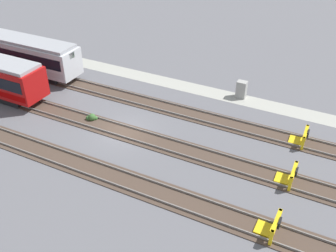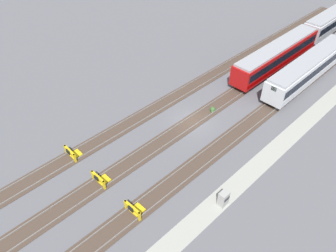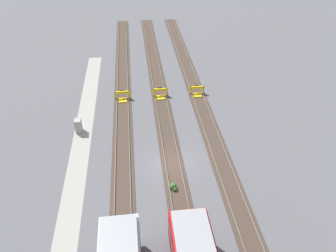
# 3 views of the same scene
# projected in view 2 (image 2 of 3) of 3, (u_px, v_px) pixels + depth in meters

# --- Properties ---
(ground_plane) EXTENTS (400.00, 400.00, 0.00)m
(ground_plane) POSITION_uv_depth(u_px,v_px,m) (193.00, 122.00, 38.99)
(ground_plane) COLOR #5B5B60
(service_walkway) EXTENTS (54.00, 2.00, 0.01)m
(service_walkway) POSITION_uv_depth(u_px,v_px,m) (260.00, 164.00, 33.90)
(service_walkway) COLOR #9E9E93
(service_walkway) RESTS_ON ground
(rail_track_nearest) EXTENTS (90.00, 2.23, 0.21)m
(rail_track_nearest) POSITION_uv_depth(u_px,v_px,m) (226.00, 142.00, 36.28)
(rail_track_nearest) COLOR #47382D
(rail_track_nearest) RESTS_ON ground
(rail_track_near_inner) EXTENTS (90.00, 2.24, 0.21)m
(rail_track_near_inner) POSITION_uv_depth(u_px,v_px,m) (193.00, 121.00, 38.96)
(rail_track_near_inner) COLOR #47382D
(rail_track_near_inner) RESTS_ON ground
(rail_track_middle) EXTENTS (90.00, 2.23, 0.21)m
(rail_track_middle) POSITION_uv_depth(u_px,v_px,m) (164.00, 103.00, 41.64)
(rail_track_middle) COLOR #47382D
(rail_track_middle) RESTS_ON ground
(subway_car_front_row_left_inner) EXTENTS (18.01, 2.88, 3.70)m
(subway_car_front_row_left_inner) POSITION_uv_depth(u_px,v_px,m) (276.00, 55.00, 46.88)
(subway_car_front_row_left_inner) COLOR #A80F0F
(subway_car_front_row_left_inner) RESTS_ON ground
(subway_car_front_row_centre) EXTENTS (18.02, 2.99, 3.70)m
(subway_car_front_row_centre) POSITION_uv_depth(u_px,v_px,m) (308.00, 68.00, 44.23)
(subway_car_front_row_centre) COLOR silver
(subway_car_front_row_centre) RESTS_ON ground
(subway_car_front_row_right_inner) EXTENTS (18.01, 2.87, 3.70)m
(subway_car_front_row_right_inner) POSITION_uv_depth(u_px,v_px,m) (335.00, 18.00, 56.78)
(subway_car_front_row_right_inner) COLOR silver
(subway_car_front_row_right_inner) RESTS_ON ground
(bumper_stop_nearest_track) EXTENTS (1.37, 2.01, 1.22)m
(bumper_stop_nearest_track) POSITION_uv_depth(u_px,v_px,m) (135.00, 209.00, 29.12)
(bumper_stop_nearest_track) COLOR gold
(bumper_stop_nearest_track) RESTS_ON ground
(bumper_stop_near_inner_track) EXTENTS (1.36, 2.01, 1.22)m
(bumper_stop_near_inner_track) POSITION_uv_depth(u_px,v_px,m) (101.00, 179.00, 31.72)
(bumper_stop_near_inner_track) COLOR gold
(bumper_stop_near_inner_track) RESTS_ON ground
(bumper_stop_middle_track) EXTENTS (1.35, 2.00, 1.22)m
(bumper_stop_middle_track) POSITION_uv_depth(u_px,v_px,m) (72.00, 153.00, 34.36)
(bumper_stop_middle_track) COLOR gold
(bumper_stop_middle_track) RESTS_ON ground
(electrical_cabinet) EXTENTS (0.90, 0.73, 1.60)m
(electrical_cabinet) POSITION_uv_depth(u_px,v_px,m) (223.00, 199.00, 29.64)
(electrical_cabinet) COLOR #9E9E99
(electrical_cabinet) RESTS_ON ground
(weed_clump) EXTENTS (0.92, 0.70, 0.64)m
(weed_clump) POSITION_uv_depth(u_px,v_px,m) (213.00, 109.00, 40.38)
(weed_clump) COLOR #38602D
(weed_clump) RESTS_ON ground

